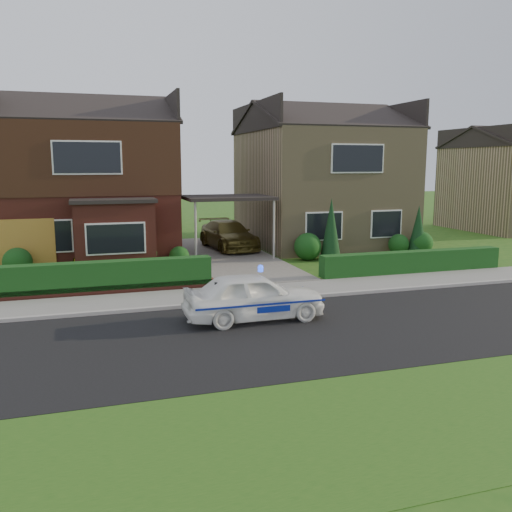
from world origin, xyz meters
name	(u,v)px	position (x,y,z in m)	size (l,w,h in m)	color
ground	(334,328)	(0.00, 0.00, 0.00)	(120.00, 120.00, 0.00)	#225015
road	(334,328)	(0.00, 0.00, 0.00)	(60.00, 6.00, 0.02)	black
kerb	(292,298)	(0.00, 3.05, 0.06)	(60.00, 0.16, 0.12)	#9E9993
sidewalk	(280,291)	(0.00, 4.10, 0.05)	(60.00, 2.00, 0.10)	slate
grass_verge	(462,412)	(0.00, -5.00, 0.00)	(60.00, 4.00, 0.01)	#225015
driveway	(228,257)	(0.00, 11.00, 0.06)	(3.80, 12.00, 0.12)	#666059
house_left	(88,172)	(-5.78, 13.90, 3.81)	(7.50, 9.53, 7.25)	maroon
house_right	(321,174)	(5.80, 13.99, 3.66)	(7.50, 8.06, 7.25)	#93805A
carport_link	(227,199)	(0.00, 10.95, 2.66)	(3.80, 3.00, 2.77)	black
garage_door	(25,246)	(-8.25, 9.96, 1.05)	(2.20, 0.10, 2.10)	olive
dwarf_wall	(95,291)	(-5.80, 5.30, 0.18)	(7.70, 0.25, 0.36)	maroon
hedge_left	(95,296)	(-5.80, 5.45, 0.00)	(7.50, 0.55, 0.90)	#123B14
hedge_right	(412,274)	(5.80, 5.35, 0.00)	(7.50, 0.55, 0.80)	#123B14
shrub_left_far	(18,262)	(-8.50, 9.50, 0.54)	(1.08, 1.08, 1.08)	#123B14
shrub_left_mid	(140,254)	(-4.00, 9.30, 0.66)	(1.32, 1.32, 1.32)	#123B14
shrub_left_near	(179,256)	(-2.40, 9.60, 0.42)	(0.84, 0.84, 0.84)	#123B14
shrub_right_near	(308,247)	(3.20, 9.40, 0.60)	(1.20, 1.20, 1.20)	#123B14
shrub_right_mid	(399,244)	(7.80, 9.50, 0.48)	(0.96, 0.96, 0.96)	#123B14
shrub_right_far	(421,243)	(8.80, 9.20, 0.54)	(1.08, 1.08, 1.08)	#123B14
conifer_a	(331,230)	(4.20, 9.20, 1.30)	(0.90, 0.90, 2.60)	black
conifer_b	(418,231)	(8.60, 9.20, 1.10)	(0.90, 0.90, 2.20)	black
neighbour_right	(512,189)	(20.00, 16.00, 2.60)	(6.50, 7.00, 5.20)	#93805A
police_car	(254,297)	(-1.76, 1.32, 0.65)	(3.48, 3.80, 1.46)	white
driveway_car	(228,235)	(0.55, 12.94, 0.78)	(1.86, 4.57, 1.33)	brown
potted_plant_a	(128,277)	(-4.68, 6.42, 0.36)	(0.38, 0.26, 0.72)	gray
potted_plant_b	(74,264)	(-6.49, 9.00, 0.43)	(0.38, 0.47, 0.86)	gray
potted_plant_c	(67,280)	(-6.67, 6.32, 0.39)	(0.44, 0.44, 0.79)	gray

